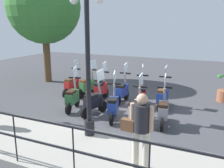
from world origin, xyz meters
The scene contains 17 objects.
ground_plane centered at (0.00, 0.00, 0.00)m, with size 28.00×28.00×0.00m, color #424247.
promenade_walkway centered at (-3.15, 0.00, 0.07)m, with size 2.20×20.00×0.15m.
fence_railing centered at (-4.20, 0.00, 0.90)m, with size 0.04×16.03×1.07m.
lamp_post_near centered at (-2.40, -0.03, 1.88)m, with size 0.26×0.90×3.94m.
pedestrian_with_bag centered at (-3.36, -1.74, 1.08)m, with size 0.33×0.65×1.59m.
tree_large centered at (2.66, 5.38, 3.80)m, with size 3.66×3.66×5.65m.
scooter_near_0 centered at (-0.65, -1.59, 0.48)m, with size 1.22×0.48×1.54m.
scooter_near_1 centered at (-0.88, -0.83, 0.48)m, with size 1.23×0.44×1.54m.
scooter_near_2 centered at (-0.87, -0.03, 0.48)m, with size 1.20×0.54×1.54m.
scooter_near_3 centered at (-0.75, 0.72, 0.48)m, with size 1.21×0.53×1.54m.
scooter_near_4 centered at (-0.63, 1.66, 0.48)m, with size 1.22×0.49×1.54m.
scooter_far_0 centered at (0.86, -1.21, 0.48)m, with size 1.23×0.44×1.54m.
scooter_far_1 centered at (0.78, -0.45, 0.48)m, with size 1.20×0.54×1.54m.
scooter_far_2 centered at (0.90, 0.38, 0.48)m, with size 1.23×0.44×1.54m.
scooter_far_3 centered at (0.79, 1.25, 0.48)m, with size 1.23×0.44×1.54m.
scooter_far_4 centered at (1.06, 2.01, 0.48)m, with size 1.20×0.55×1.54m.
scooter_far_5 centered at (0.91, 2.69, 0.48)m, with size 1.23×0.44×1.54m.
Camera 1 is at (-7.73, -3.14, 3.05)m, focal length 40.00 mm.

